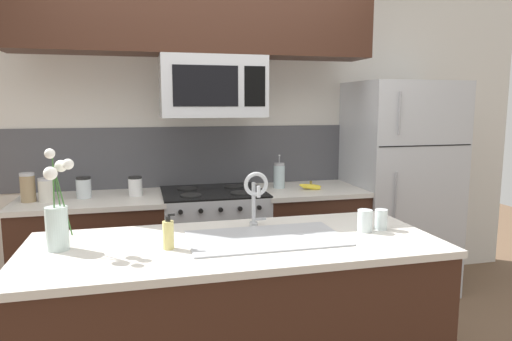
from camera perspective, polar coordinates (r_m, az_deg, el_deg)
rear_partition at (r=3.83m, az=-1.87°, el=4.26°), size 5.20×0.10×2.60m
splash_band at (r=3.73m, az=-6.18°, el=1.80°), size 3.53×0.01×0.48m
back_counter_left at (r=3.55m, az=-19.62°, el=-10.47°), size 1.02×0.65×0.91m
back_counter_right at (r=3.76m, az=6.58°, el=-8.99°), size 0.81×0.65×0.91m
stove_range at (r=3.57m, az=-5.26°, el=-9.83°), size 0.76×0.64×0.93m
microwave at (r=3.37m, az=-5.49°, el=10.34°), size 0.74×0.40×0.43m
upper_cabinet_band at (r=3.39m, az=-7.40°, el=19.11°), size 2.53×0.34×0.60m
refrigerator at (r=4.02m, az=17.30°, el=-2.04°), size 0.82×0.74×1.75m
storage_jar_tall at (r=3.46m, az=-26.63°, el=-1.90°), size 0.10×0.10×0.20m
storage_jar_medium at (r=3.43m, az=-24.76°, el=-2.19°), size 0.10×0.10×0.16m
storage_jar_short at (r=3.45m, az=-20.73°, el=-2.01°), size 0.10×0.10×0.15m
storage_jar_squat at (r=3.42m, az=-14.85°, el=-1.91°), size 0.10×0.10×0.14m
banana_bunch at (r=3.58m, az=6.86°, el=-2.00°), size 0.19×0.12×0.08m
french_press at (r=3.61m, az=2.91°, el=-0.63°), size 0.09×0.09×0.27m
island_counter at (r=2.41m, az=-2.52°, el=-19.16°), size 1.99×0.81×0.91m
kitchen_sink at (r=2.30m, az=1.24°, el=-10.17°), size 0.76×0.43×0.16m
sink_faucet at (r=2.43m, az=-0.05°, el=-2.65°), size 0.14×0.14×0.31m
dish_soap_bottle at (r=2.14m, az=-10.91°, el=-7.84°), size 0.06×0.05×0.16m
drinking_glass at (r=2.45m, az=13.44°, el=-6.12°), size 0.08×0.08×0.12m
spare_glass at (r=2.51m, az=15.37°, el=-5.93°), size 0.07×0.07×0.11m
flower_vase at (r=2.26m, az=-23.59°, el=-5.58°), size 0.14×0.13×0.47m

